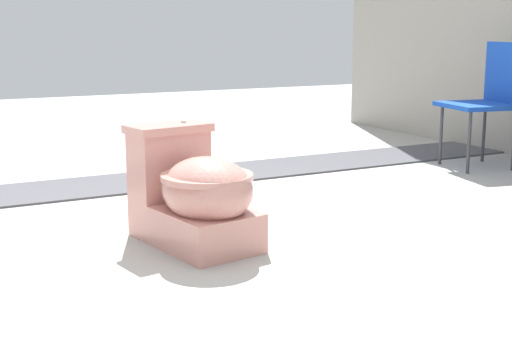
# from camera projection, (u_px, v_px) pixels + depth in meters

# --- Properties ---
(ground_plane) EXTENTS (14.00, 14.00, 0.00)m
(ground_plane) POSITION_uv_depth(u_px,v_px,m) (218.00, 238.00, 3.21)
(ground_plane) COLOR #A8A59E
(gravel_strip) EXTENTS (0.56, 8.00, 0.01)m
(gravel_strip) POSITION_uv_depth(u_px,v_px,m) (206.00, 175.00, 4.55)
(gravel_strip) COLOR #4C4C51
(gravel_strip) RESTS_ON ground
(toilet) EXTENTS (0.68, 0.47, 0.52)m
(toilet) POSITION_uv_depth(u_px,v_px,m) (195.00, 195.00, 3.08)
(toilet) COLOR tan
(toilet) RESTS_ON ground
(folding_chair_left) EXTENTS (0.52, 0.52, 0.83)m
(folding_chair_left) POSITION_uv_depth(u_px,v_px,m) (492.00, 91.00, 4.76)
(folding_chair_left) COLOR #1947B2
(folding_chair_left) RESTS_ON ground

